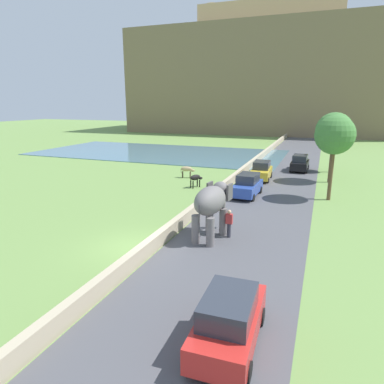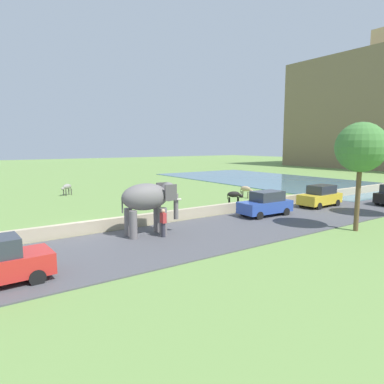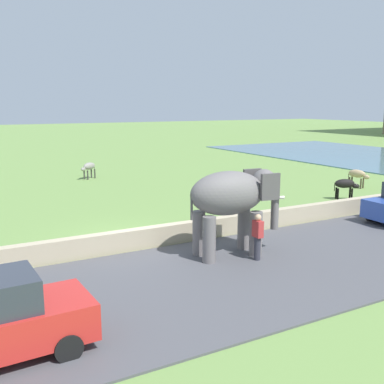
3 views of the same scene
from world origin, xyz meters
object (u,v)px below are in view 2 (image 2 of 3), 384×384
at_px(car_blue, 266,204).
at_px(cow_tan, 246,189).
at_px(car_yellow, 320,196).
at_px(cow_grey, 67,187).
at_px(elephant, 149,200).
at_px(cow_black, 234,195).
at_px(person_beside_elephant, 163,222).

bearing_deg(car_blue, cow_tan, 145.81).
relative_size(car_yellow, cow_grey, 3.04).
distance_m(car_blue, cow_tan, 8.54).
distance_m(elephant, cow_grey, 18.77).
distance_m(elephant, car_blue, 9.47).
height_order(elephant, car_blue, elephant).
xyz_separation_m(cow_grey, cow_tan, (11.64, 13.72, 0.00)).
bearing_deg(cow_tan, cow_black, -57.54).
distance_m(person_beside_elephant, cow_black, 11.87).
relative_size(car_blue, cow_tan, 2.85).
distance_m(car_blue, cow_black, 5.06).
relative_size(person_beside_elephant, cow_grey, 1.22).
bearing_deg(cow_grey, elephant, -1.46).
bearing_deg(car_yellow, car_blue, -89.96).
bearing_deg(car_yellow, cow_tan, -166.94).
xyz_separation_m(cow_grey, cow_black, (13.83, 10.27, 0.00)).
height_order(person_beside_elephant, cow_black, person_beside_elephant).
bearing_deg(cow_black, person_beside_elephant, -60.86).
height_order(person_beside_elephant, cow_grey, person_beside_elephant).
height_order(elephant, cow_grey, elephant).
xyz_separation_m(cow_black, cow_tan, (-2.19, 3.45, 0.00)).
height_order(car_blue, cow_grey, car_blue).
height_order(car_yellow, cow_grey, car_yellow).
distance_m(car_yellow, car_blue, 6.44).
bearing_deg(cow_grey, cow_tan, 49.69).
relative_size(elephant, cow_grey, 2.65).
xyz_separation_m(elephant, cow_black, (-4.89, 10.75, -1.20)).
bearing_deg(elephant, cow_tan, 116.53).
relative_size(cow_grey, cow_black, 0.97).
bearing_deg(cow_grey, cow_black, 36.59).
bearing_deg(person_beside_elephant, cow_grey, 179.72).
xyz_separation_m(person_beside_elephant, cow_black, (-5.78, 10.37, -0.04)).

